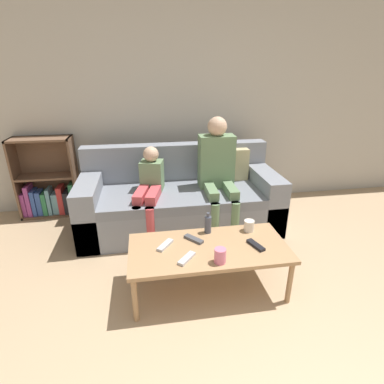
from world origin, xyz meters
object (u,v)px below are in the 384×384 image
object	(u,v)px
person_adult	(218,167)
tv_remote_1	(187,258)
tv_remote_3	(194,239)
cup_near	(220,256)
tv_remote_2	(256,245)
person_child	(149,188)
bottle	(208,224)
couch	(181,201)
bookshelf	(49,187)
tv_remote_0	(165,245)
cup_far	(249,226)
coffee_table	(209,251)

from	to	relation	value
person_adult	tv_remote_1	distance (m)	1.29
tv_remote_1	tv_remote_3	xyz separation A→B (m)	(0.09, 0.25, 0.00)
cup_near	tv_remote_2	world-z (taller)	cup_near
cup_near	tv_remote_1	xyz separation A→B (m)	(-0.23, 0.07, -0.04)
person_child	bottle	world-z (taller)	person_child
couch	bookshelf	xyz separation A→B (m)	(-1.52, 0.54, 0.05)
cup_near	tv_remote_3	size ratio (longest dim) A/B	0.68
tv_remote_2	bottle	size ratio (longest dim) A/B	0.98
person_adult	bottle	bearing A→B (deg)	-107.41
person_adult	tv_remote_3	world-z (taller)	person_adult
couch	tv_remote_0	distance (m)	1.07
person_adult	tv_remote_0	world-z (taller)	person_adult
person_child	tv_remote_2	distance (m)	1.27
tv_remote_0	bottle	size ratio (longest dim) A/B	0.91
person_adult	bottle	distance (m)	0.87
tv_remote_1	bottle	size ratio (longest dim) A/B	0.89
tv_remote_0	tv_remote_2	bearing A→B (deg)	27.41
couch	bookshelf	distance (m)	1.61
tv_remote_1	person_child	bearing A→B (deg)	142.68
tv_remote_1	bottle	xyz separation A→B (m)	(0.23, 0.35, 0.07)
cup_far	tv_remote_0	size ratio (longest dim) A/B	0.57
coffee_table	cup_far	distance (m)	0.43
person_child	person_adult	bearing A→B (deg)	18.61
bookshelf	cup_near	bearing A→B (deg)	-48.44
tv_remote_3	bookshelf	bearing A→B (deg)	93.81
cup_far	tv_remote_2	size ratio (longest dim) A/B	0.54
tv_remote_0	cup_near	bearing A→B (deg)	0.70
bookshelf	person_adult	size ratio (longest dim) A/B	0.78
tv_remote_2	bottle	distance (m)	0.42
bookshelf	person_child	bearing A→B (deg)	-30.23
person_child	tv_remote_1	size ratio (longest dim) A/B	5.73
tv_remote_1	bottle	bearing A→B (deg)	98.07
tv_remote_1	bookshelf	bearing A→B (deg)	169.33
cup_near	bottle	size ratio (longest dim) A/B	0.60
bookshelf	cup_far	xyz separation A→B (m)	(1.98, -1.45, 0.09)
couch	cup_near	bearing A→B (deg)	-84.83
tv_remote_0	coffee_table	bearing A→B (deg)	26.31
tv_remote_2	tv_remote_3	distance (m)	0.48
cup_near	coffee_table	bearing A→B (deg)	100.15
person_child	tv_remote_0	xyz separation A→B (m)	(0.09, -0.89, -0.12)
tv_remote_1	cup_near	bearing A→B (deg)	24.58
tv_remote_2	person_child	bearing A→B (deg)	107.79
tv_remote_2	bottle	world-z (taller)	bottle
couch	cup_near	distance (m)	1.31
cup_far	bookshelf	bearing A→B (deg)	143.76
coffee_table	cup_near	distance (m)	0.23
cup_far	couch	bearing A→B (deg)	117.12
cup_near	tv_remote_2	xyz separation A→B (m)	(0.32, 0.15, -0.04)
tv_remote_0	bottle	xyz separation A→B (m)	(0.37, 0.16, 0.07)
couch	bottle	bearing A→B (deg)	-82.29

